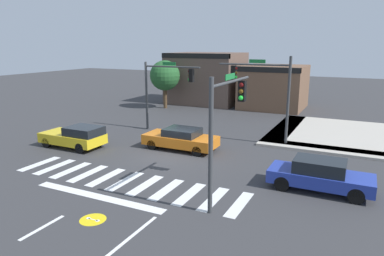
% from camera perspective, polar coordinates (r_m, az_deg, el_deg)
% --- Properties ---
extents(ground_plane, '(120.00, 120.00, 0.00)m').
position_cam_1_polar(ground_plane, '(21.33, -3.53, -4.49)').
color(ground_plane, '#353538').
extents(crosswalk_near, '(12.26, 2.63, 0.01)m').
position_cam_1_polar(crosswalk_near, '(17.79, -10.76, -8.41)').
color(crosswalk_near, silver).
rests_on(crosswalk_near, ground_plane).
extents(bike_detector_marking, '(1.02, 1.02, 0.01)m').
position_cam_1_polar(bike_detector_marking, '(14.45, -15.71, -14.04)').
color(bike_detector_marking, yellow).
rests_on(bike_detector_marking, ground_plane).
extents(curb_corner_northeast, '(10.00, 10.60, 0.15)m').
position_cam_1_polar(curb_corner_northeast, '(27.85, 22.06, -1.03)').
color(curb_corner_northeast, '#B2AA9E').
rests_on(curb_corner_northeast, ground_plane).
extents(storefront_row, '(14.70, 6.67, 5.61)m').
position_cam_1_polar(storefront_row, '(39.37, 6.18, 7.56)').
color(storefront_row, brown).
rests_on(storefront_row, ground_plane).
extents(traffic_signal_northwest, '(4.65, 0.32, 5.26)m').
position_cam_1_polar(traffic_signal_northwest, '(26.69, -4.18, 7.20)').
color(traffic_signal_northwest, '#383A3D').
rests_on(traffic_signal_northwest, ground_plane).
extents(traffic_signal_northeast, '(4.88, 0.32, 5.82)m').
position_cam_1_polar(traffic_signal_northeast, '(23.93, 11.43, 6.88)').
color(traffic_signal_northeast, '#383A3D').
rests_on(traffic_signal_northeast, ground_plane).
extents(traffic_signal_southeast, '(0.32, 4.48, 5.38)m').
position_cam_1_polar(traffic_signal_southeast, '(14.74, 5.60, 2.36)').
color(traffic_signal_southeast, '#383A3D').
rests_on(traffic_signal_southeast, ground_plane).
extents(car_blue, '(4.54, 1.75, 1.48)m').
position_cam_1_polar(car_blue, '(17.16, 19.96, -7.15)').
color(car_blue, '#23389E').
rests_on(car_blue, ground_plane).
extents(car_yellow, '(4.20, 1.92, 1.45)m').
position_cam_1_polar(car_yellow, '(23.97, -18.30, -1.29)').
color(car_yellow, gold).
rests_on(car_yellow, ground_plane).
extents(car_orange, '(4.67, 1.95, 1.37)m').
position_cam_1_polar(car_orange, '(22.41, -1.82, -1.72)').
color(car_orange, orange).
rests_on(car_orange, ground_plane).
extents(roadside_tree, '(3.09, 3.09, 4.95)m').
position_cam_1_polar(roadside_tree, '(36.81, -4.40, 8.42)').
color(roadside_tree, '#4C3823').
rests_on(roadside_tree, ground_plane).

